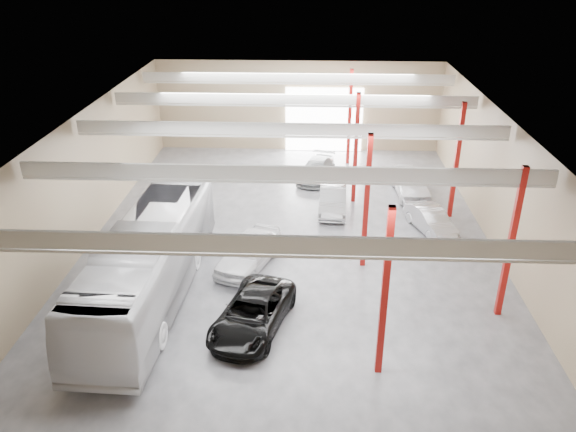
# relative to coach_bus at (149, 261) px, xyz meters

# --- Properties ---
(depot_shell) EXTENTS (22.12, 32.12, 7.06)m
(depot_shell) POSITION_rel_coach_bus_xyz_m (6.31, 5.85, 3.08)
(depot_shell) COLOR #4A4A4F
(depot_shell) RESTS_ON ground
(coach_bus) EXTENTS (3.66, 13.68, 3.78)m
(coach_bus) POSITION_rel_coach_bus_xyz_m (0.00, 0.00, 0.00)
(coach_bus) COLOR silver
(coach_bus) RESTS_ON ground
(black_sedan) EXTENTS (3.82, 5.90, 1.51)m
(black_sedan) POSITION_rel_coach_bus_xyz_m (4.89, -2.17, -1.13)
(black_sedan) COLOR black
(black_sedan) RESTS_ON ground
(car_row_a) EXTENTS (3.52, 5.33, 1.69)m
(car_row_a) POSITION_rel_coach_bus_xyz_m (4.17, 3.03, -1.05)
(car_row_a) COLOR white
(car_row_a) RESTS_ON ground
(car_row_b) EXTENTS (1.81, 4.66, 1.51)m
(car_row_b) POSITION_rel_coach_bus_xyz_m (8.61, 9.86, -1.13)
(car_row_b) COLOR #AAABAF
(car_row_b) RESTS_ON ground
(car_row_c) EXTENTS (3.08, 5.06, 1.37)m
(car_row_c) POSITION_rel_coach_bus_xyz_m (7.61, 15.06, -1.21)
(car_row_c) COLOR gray
(car_row_c) RESTS_ON ground
(car_right_near) EXTENTS (2.67, 4.39, 1.37)m
(car_right_near) POSITION_rel_coach_bus_xyz_m (14.12, 7.36, -1.21)
(car_right_near) COLOR #A8A8AD
(car_right_near) RESTS_ON ground
(car_right_far) EXTENTS (2.21, 5.02, 1.68)m
(car_right_far) POSITION_rel_coach_bus_xyz_m (13.78, 12.56, -1.05)
(car_right_far) COLOR white
(car_right_far) RESTS_ON ground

